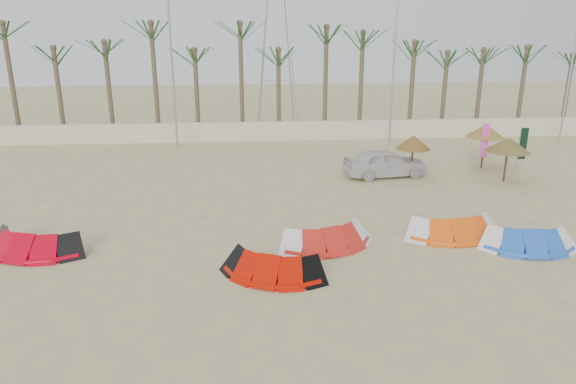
{
  "coord_description": "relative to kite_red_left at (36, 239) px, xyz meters",
  "views": [
    {
      "loc": [
        -1.63,
        -13.06,
        7.39
      ],
      "look_at": [
        0.0,
        6.0,
        1.3
      ],
      "focal_mm": 32.0,
      "sensor_mm": 36.0,
      "label": 1
    }
  ],
  "objects": [
    {
      "name": "kite_blue",
      "position": [
        17.15,
        -1.2,
        -0.0
      ],
      "size": [
        3.38,
        1.87,
        0.9
      ],
      "color": "blue",
      "rests_on": "ground"
    },
    {
      "name": "parasol_right",
      "position": [
        20.42,
        9.33,
        1.68
      ],
      "size": [
        2.03,
        2.03,
        2.46
      ],
      "color": "#4C331E",
      "rests_on": "ground"
    },
    {
      "name": "flag_green",
      "position": [
        22.01,
        8.25,
        1.11
      ],
      "size": [
        0.45,
        0.04,
        2.59
      ],
      "color": "#A5A8AD",
      "rests_on": "ground"
    },
    {
      "name": "palm_line",
      "position": [
        9.66,
        19.34,
        6.02
      ],
      "size": [
        52.0,
        4.0,
        7.7
      ],
      "color": "brown",
      "rests_on": "ground"
    },
    {
      "name": "kite_red_mid",
      "position": [
        8.1,
        -2.5,
        -0.0
      ],
      "size": [
        3.68,
        2.53,
        0.9
      ],
      "color": "#C10E00",
      "rests_on": "ground"
    },
    {
      "name": "pylon",
      "position": [
        10.0,
        23.84,
        -0.42
      ],
      "size": [
        3.0,
        3.0,
        14.0
      ],
      "primitive_type": null,
      "color": "#A5A8AD",
      "rests_on": "ground"
    },
    {
      "name": "ground",
      "position": [
        9.0,
        -4.16,
        -0.42
      ],
      "size": [
        120.0,
        120.0,
        0.0
      ],
      "primitive_type": "plane",
      "color": "#D1C079",
      "rests_on": "ground"
    },
    {
      "name": "parasol_left",
      "position": [
        15.99,
        8.0,
        1.42
      ],
      "size": [
        1.79,
        1.79,
        2.19
      ],
      "color": "#4C331E",
      "rests_on": "ground"
    },
    {
      "name": "lamp_b",
      "position": [
        3.03,
        15.84,
        5.35
      ],
      "size": [
        1.25,
        0.14,
        11.0
      ],
      "color": "#A5A8AD",
      "rests_on": "ground"
    },
    {
      "name": "parasol_mid",
      "position": [
        20.41,
        6.73,
        1.48
      ],
      "size": [
        2.17,
        2.17,
        2.26
      ],
      "color": "#4C331E",
      "rests_on": "ground"
    },
    {
      "name": "car",
      "position": [
        14.62,
        8.19,
        0.31
      ],
      "size": [
        4.52,
        2.34,
        1.47
      ],
      "primitive_type": "imported",
      "rotation": [
        0.0,
        0.0,
        1.72
      ],
      "color": "silver",
      "rests_on": "ground"
    },
    {
      "name": "kite_red_left",
      "position": [
        0.0,
        0.0,
        0.0
      ],
      "size": [
        3.95,
        2.44,
        0.9
      ],
      "color": "red",
      "rests_on": "ground"
    },
    {
      "name": "boundary_wall",
      "position": [
        9.0,
        17.84,
        0.23
      ],
      "size": [
        60.0,
        0.3,
        1.3
      ],
      "primitive_type": "cube",
      "color": "beige",
      "rests_on": "ground"
    },
    {
      "name": "kite_orange",
      "position": [
        15.03,
        0.17,
        -0.0
      ],
      "size": [
        3.73,
        1.84,
        0.9
      ],
      "color": "#FF590D",
      "rests_on": "ground"
    },
    {
      "name": "lamp_c",
      "position": [
        17.03,
        15.84,
        5.35
      ],
      "size": [
        1.25,
        0.14,
        11.0
      ],
      "color": "#A5A8AD",
      "rests_on": "ground"
    },
    {
      "name": "flag_pink",
      "position": [
        20.06,
        8.59,
        1.24
      ],
      "size": [
        0.45,
        0.07,
        2.8
      ],
      "color": "#A5A8AD",
      "rests_on": "ground"
    },
    {
      "name": "lamp_d",
      "position": [
        29.03,
        15.84,
        5.35
      ],
      "size": [
        1.25,
        0.14,
        11.0
      ],
      "color": "#A5A8AD",
      "rests_on": "ground"
    },
    {
      "name": "kite_red_right",
      "position": [
        10.18,
        -0.35,
        -0.0
      ],
      "size": [
        3.77,
        2.42,
        0.9
      ],
      "color": "red",
      "rests_on": "ground"
    }
  ]
}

